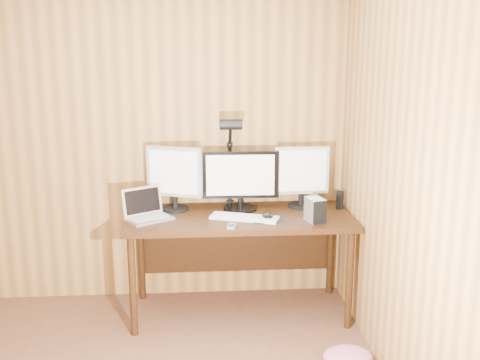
{
  "coord_description": "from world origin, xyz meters",
  "views": [
    {
      "loc": [
        0.66,
        -2.2,
        1.91
      ],
      "look_at": [
        0.93,
        1.58,
        1.02
      ],
      "focal_mm": 42.0,
      "sensor_mm": 36.0,
      "label": 1
    }
  ],
  "objects": [
    {
      "name": "room_shell",
      "position": [
        0.0,
        0.0,
        1.25
      ],
      "size": [
        4.0,
        4.0,
        4.0
      ],
      "color": "brown",
      "rests_on": "ground"
    },
    {
      "name": "desk",
      "position": [
        0.93,
        1.7,
        0.63
      ],
      "size": [
        1.6,
        0.7,
        0.75
      ],
      "color": "black",
      "rests_on": "floor"
    },
    {
      "name": "monitor_center",
      "position": [
        0.94,
        1.77,
        0.98
      ],
      "size": [
        0.56,
        0.24,
        0.44
      ],
      "rotation": [
        0.0,
        0.0,
        -0.02
      ],
      "color": "black",
      "rests_on": "desk"
    },
    {
      "name": "monitor_left",
      "position": [
        0.47,
        1.79,
        1.01
      ],
      "size": [
        0.41,
        0.2,
        0.47
      ],
      "rotation": [
        0.0,
        0.0,
        -0.34
      ],
      "color": "black",
      "rests_on": "desk"
    },
    {
      "name": "monitor_right",
      "position": [
        1.4,
        1.81,
        1.0
      ],
      "size": [
        0.41,
        0.19,
        0.46
      ],
      "rotation": [
        0.0,
        0.0,
        0.06
      ],
      "color": "black",
      "rests_on": "desk"
    },
    {
      "name": "laptop",
      "position": [
        0.27,
        1.6,
        0.8
      ],
      "size": [
        0.37,
        0.35,
        0.21
      ],
      "rotation": [
        0.0,
        0.0,
        0.56
      ],
      "color": "silver",
      "rests_on": "desk"
    },
    {
      "name": "keyboard",
      "position": [
        0.96,
        1.54,
        0.76
      ],
      "size": [
        0.5,
        0.29,
        0.02
      ],
      "rotation": [
        0.0,
        0.0,
        -0.33
      ],
      "color": "white",
      "rests_on": "desk"
    },
    {
      "name": "mousepad",
      "position": [
        1.12,
        1.51,
        0.75
      ],
      "size": [
        0.24,
        0.2,
        0.0
      ],
      "primitive_type": "cube",
      "rotation": [
        0.0,
        0.0,
        0.08
      ],
      "color": "black",
      "rests_on": "desk"
    },
    {
      "name": "mouse",
      "position": [
        1.12,
        1.51,
        0.77
      ],
      "size": [
        0.09,
        0.12,
        0.04
      ],
      "primitive_type": "ellipsoid",
      "rotation": [
        0.0,
        0.0,
        -0.11
      ],
      "color": "black",
      "rests_on": "mousepad"
    },
    {
      "name": "hard_drive",
      "position": [
        1.44,
        1.44,
        0.83
      ],
      "size": [
        0.14,
        0.17,
        0.16
      ],
      "rotation": [
        0.0,
        0.0,
        0.25
      ],
      "color": "silver",
      "rests_on": "desk"
    },
    {
      "name": "phone",
      "position": [
        0.86,
        1.36,
        0.76
      ],
      "size": [
        0.07,
        0.11,
        0.01
      ],
      "rotation": [
        0.0,
        0.0,
        -0.2
      ],
      "color": "silver",
      "rests_on": "desk"
    },
    {
      "name": "speaker",
      "position": [
        1.68,
        1.74,
        0.82
      ],
      "size": [
        0.05,
        0.05,
        0.13
      ],
      "primitive_type": "cylinder",
      "color": "black",
      "rests_on": "desk"
    },
    {
      "name": "desk_lamp",
      "position": [
        0.88,
        1.85,
        1.19
      ],
      "size": [
        0.16,
        0.23,
        0.71
      ],
      "rotation": [
        0.0,
        0.0,
        0.28
      ],
      "color": "black",
      "rests_on": "desk"
    },
    {
      "name": "fabric_pile",
      "position": [
        1.55,
        0.87,
        0.05
      ],
      "size": [
        0.32,
        0.26,
        0.1
      ],
      "primitive_type": null,
      "rotation": [
        0.0,
        0.0,
        0.03
      ],
      "color": "#BF5C7E",
      "rests_on": "floor"
    }
  ]
}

